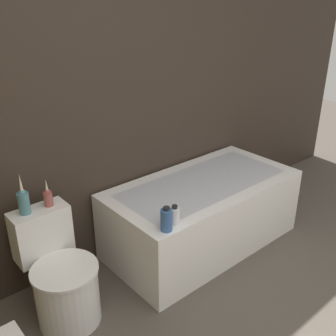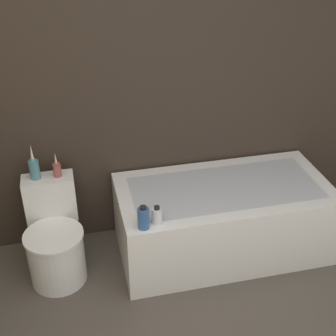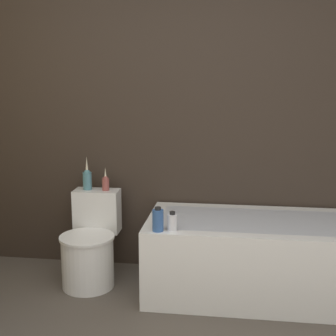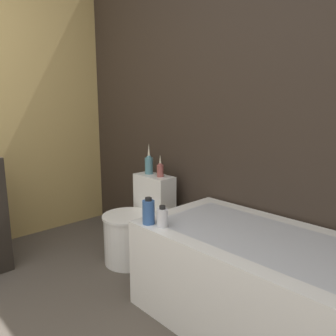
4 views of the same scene
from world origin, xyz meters
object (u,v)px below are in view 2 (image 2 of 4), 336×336
(toilet, at_px, (55,241))
(vase_silver, at_px, (57,168))
(shampoo_bottle_short, at_px, (157,216))
(vase_gold, at_px, (34,167))
(bathtub, at_px, (222,218))
(shampoo_bottle_tall, at_px, (143,218))

(toilet, distance_m, vase_silver, 0.52)
(vase_silver, relative_size, shampoo_bottle_short, 1.44)
(shampoo_bottle_short, bearing_deg, vase_silver, 138.74)
(toilet, bearing_deg, shampoo_bottle_short, -24.91)
(vase_gold, bearing_deg, bathtub, -10.17)
(bathtub, relative_size, vase_gold, 5.87)
(bathtub, xyz_separation_m, toilet, (-1.25, 0.02, -0.00))
(vase_silver, distance_m, shampoo_bottle_short, 0.82)
(bathtub, height_order, vase_silver, vase_silver)
(toilet, relative_size, vase_gold, 2.59)
(bathtub, bearing_deg, vase_silver, 168.84)
(bathtub, relative_size, vase_silver, 8.34)
(bathtub, xyz_separation_m, vase_gold, (-1.33, 0.24, 0.49))
(vase_silver, xyz_separation_m, shampoo_bottle_tall, (0.51, -0.56, -0.11))
(toilet, relative_size, shampoo_bottle_tall, 4.13)
(toilet, height_order, vase_gold, vase_gold)
(vase_gold, distance_m, vase_silver, 0.16)
(bathtub, bearing_deg, shampoo_bottle_tall, -153.74)
(vase_gold, relative_size, shampoo_bottle_tall, 1.60)
(toilet, xyz_separation_m, vase_gold, (-0.08, 0.22, 0.50))
(bathtub, distance_m, shampoo_bottle_tall, 0.82)
(vase_gold, xyz_separation_m, shampoo_bottle_tall, (0.66, -0.57, -0.14))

